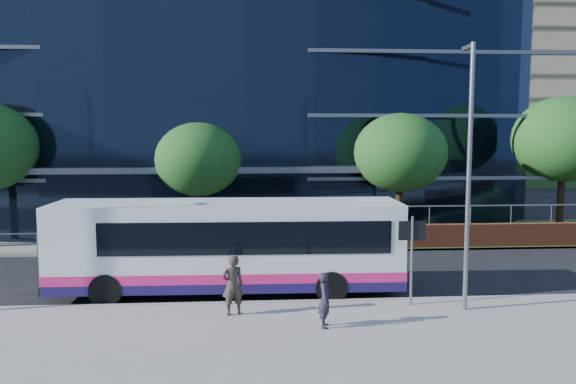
{
  "coord_description": "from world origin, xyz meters",
  "views": [
    {
      "loc": [
        -0.59,
        -18.44,
        5.51
      ],
      "look_at": [
        1.33,
        8.0,
        2.72
      ],
      "focal_mm": 35.0,
      "sensor_mm": 36.0,
      "label": 1
    }
  ],
  "objects": [
    {
      "name": "tree_dist_e",
      "position": [
        24.0,
        40.0,
        4.54
      ],
      "size": [
        4.62,
        4.62,
        6.51
      ],
      "color": "black",
      "rests_on": "ground"
    },
    {
      "name": "far_forecourt",
      "position": [
        -6.0,
        11.0,
        0.05
      ],
      "size": [
        50.0,
        8.0,
        0.1
      ],
      "primitive_type": "cube",
      "color": "gray",
      "rests_on": "ground"
    },
    {
      "name": "pedestrian",
      "position": [
        1.53,
        -3.45,
        0.92
      ],
      "size": [
        0.46,
        0.62,
        1.54
      ],
      "primitive_type": "imported",
      "rotation": [
        0.0,
        0.0,
        1.39
      ],
      "color": "black",
      "rests_on": "pavement_near"
    },
    {
      "name": "street_sign",
      "position": [
        4.5,
        -1.59,
        2.15
      ],
      "size": [
        0.85,
        0.09,
        2.8
      ],
      "color": "slate",
      "rests_on": "pavement_near"
    },
    {
      "name": "glass_office",
      "position": [
        -4.0,
        20.85,
        8.0
      ],
      "size": [
        44.0,
        23.1,
        16.0
      ],
      "color": "black",
      "rests_on": "ground"
    },
    {
      "name": "tree_far_d",
      "position": [
        16.0,
        10.0,
        5.19
      ],
      "size": [
        5.28,
        5.28,
        7.44
      ],
      "color": "black",
      "rests_on": "ground"
    },
    {
      "name": "tree_far_c",
      "position": [
        7.0,
        9.0,
        4.54
      ],
      "size": [
        4.62,
        4.62,
        6.51
      ],
      "color": "black",
      "rests_on": "ground"
    },
    {
      "name": "yellow_line_inner",
      "position": [
        0.0,
        -0.65,
        0.01
      ],
      "size": [
        80.0,
        0.08,
        0.01
      ],
      "primitive_type": "cube",
      "color": "gold",
      "rests_on": "ground"
    },
    {
      "name": "tree_far_b",
      "position": [
        -3.0,
        9.5,
        4.21
      ],
      "size": [
        4.29,
        4.29,
        6.05
      ],
      "color": "black",
      "rests_on": "ground"
    },
    {
      "name": "yellow_line_outer",
      "position": [
        0.0,
        -0.8,
        0.01
      ],
      "size": [
        80.0,
        0.08,
        0.01
      ],
      "primitive_type": "cube",
      "color": "gold",
      "rests_on": "ground"
    },
    {
      "name": "pedestrian_b",
      "position": [
        -1.05,
        -2.18,
        1.05
      ],
      "size": [
        0.76,
        0.62,
        1.8
      ],
      "primitive_type": "imported",
      "rotation": [
        0.0,
        0.0,
        -2.82
      ],
      "color": "#362E25",
      "rests_on": "pavement_near"
    },
    {
      "name": "kerb",
      "position": [
        0.0,
        -1.0,
        0.08
      ],
      "size": [
        80.0,
        0.25,
        0.16
      ],
      "primitive_type": "cube",
      "color": "gray",
      "rests_on": "ground"
    },
    {
      "name": "guard_railings",
      "position": [
        -8.0,
        7.0,
        0.82
      ],
      "size": [
        24.0,
        0.05,
        1.1
      ],
      "color": "slate",
      "rests_on": "ground"
    },
    {
      "name": "pavement_near",
      "position": [
        0.0,
        -5.0,
        0.07
      ],
      "size": [
        80.0,
        8.0,
        0.15
      ],
      "primitive_type": "cube",
      "color": "gray",
      "rests_on": "ground"
    },
    {
      "name": "city_bus",
      "position": [
        -1.16,
        0.51,
        1.69
      ],
      "size": [
        11.83,
        2.94,
        3.19
      ],
      "rotation": [
        0.0,
        0.0,
        -0.02
      ],
      "color": "silver",
      "rests_on": "ground"
    },
    {
      "name": "ground",
      "position": [
        0.0,
        0.0,
        0.0
      ],
      "size": [
        200.0,
        200.0,
        0.0
      ],
      "primitive_type": "plane",
      "color": "black",
      "rests_on": "ground"
    },
    {
      "name": "streetlight_east",
      "position": [
        6.0,
        -2.17,
        4.44
      ],
      "size": [
        0.15,
        0.77,
        8.0
      ],
      "color": "slate",
      "rests_on": "pavement_near"
    },
    {
      "name": "apartment_block",
      "position": [
        32.0,
        57.21,
        11.11
      ],
      "size": [
        60.0,
        42.0,
        30.0
      ],
      "color": "#2D511E",
      "rests_on": "ground"
    }
  ]
}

